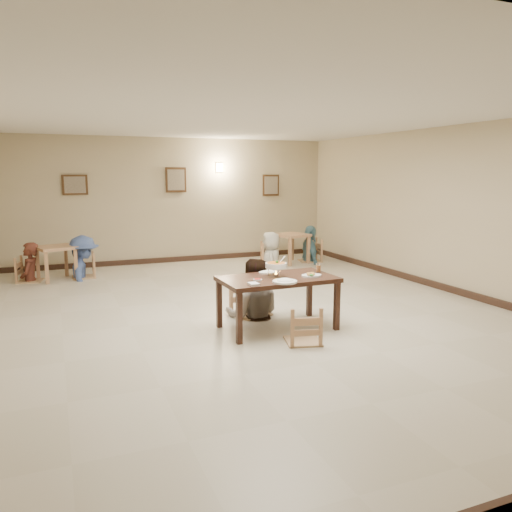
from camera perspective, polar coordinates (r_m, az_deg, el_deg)
name	(u,v)px	position (r m, az deg, el deg)	size (l,w,h in m)	color
floor	(246,313)	(7.81, -1.17, -6.57)	(10.00, 10.00, 0.00)	#BEB49E
ceiling	(245,114)	(7.55, -1.24, 15.87)	(10.00, 10.00, 0.00)	silver
wall_back	(172,201)	(12.32, -9.57, 6.25)	(10.00, 10.00, 0.00)	tan
wall_right	(452,210)	(9.70, 21.53, 4.92)	(10.00, 10.00, 0.00)	tan
baseboard_back	(174,259)	(12.45, -9.36, -0.38)	(8.00, 0.06, 0.12)	black
baseboard_right	(446,288)	(9.88, 20.91, -3.43)	(0.06, 10.00, 0.12)	black
picture_a	(75,185)	(11.98, -19.99, 7.65)	(0.55, 0.04, 0.45)	#392212
picture_b	(176,180)	(12.29, -9.13, 8.59)	(0.50, 0.04, 0.60)	#392212
picture_c	(271,185)	(13.08, 1.72, 8.08)	(0.45, 0.04, 0.55)	#392212
wall_sconce	(219,167)	(12.59, -4.21, 10.06)	(0.16, 0.05, 0.22)	#FFD88C
main_table	(278,283)	(6.91, 2.48, -3.08)	(1.59, 0.92, 0.74)	#391E14
chair_far	(251,281)	(7.60, -0.62, -2.93)	(0.50, 0.50, 1.05)	tan
chair_near	(303,307)	(6.42, 5.44, -5.84)	(0.44, 0.44, 0.93)	tan
main_diner	(253,259)	(7.47, -0.31, -0.31)	(0.86, 0.67, 1.78)	gray
curry_warmer	(276,265)	(6.91, 2.31, -1.08)	(0.33, 0.30, 0.27)	silver
rice_plate_far	(268,272)	(7.16, 1.41, -1.85)	(0.28, 0.28, 0.06)	white
rice_plate_near	(285,281)	(6.56, 3.32, -2.90)	(0.32, 0.32, 0.07)	white
fried_plate	(312,275)	(6.96, 6.37, -2.17)	(0.29, 0.29, 0.06)	white
chili_dish	(258,280)	(6.66, 0.18, -2.72)	(0.12, 0.12, 0.03)	white
napkin_cutlery	(254,284)	(6.40, -0.27, -3.21)	(0.15, 0.23, 0.03)	white
drink_glass	(318,268)	(7.27, 7.14, -1.38)	(0.07, 0.07, 0.13)	white
bg_table_left	(56,253)	(10.92, -21.89, 0.36)	(0.87, 0.87, 0.70)	tan
bg_table_right	(291,239)	(12.09, 4.04, 1.90)	(0.88, 0.88, 0.71)	tan
bg_chair_ll	(29,258)	(10.96, -24.52, -0.22)	(0.45, 0.45, 0.96)	tan
bg_chair_lr	(83,255)	(10.96, -19.20, 0.13)	(0.46, 0.46, 0.97)	tan
bg_chair_rl	(271,244)	(11.85, 1.74, 1.42)	(0.47, 0.47, 1.01)	tan
bg_chair_rr	(310,240)	(12.36, 6.22, 1.81)	(0.50, 0.50, 1.06)	tan
bg_diner_a	(28,243)	(10.91, -24.64, 1.40)	(0.58, 0.38, 1.58)	#53261C
bg_diner_b	(82,236)	(10.91, -19.31, 2.22)	(1.14, 0.66, 1.77)	#4C649D
bg_diner_c	(271,232)	(11.82, 1.75, 2.77)	(0.77, 0.50, 1.57)	silver
bg_diner_d	(311,226)	(12.32, 6.25, 3.48)	(1.04, 0.43, 1.78)	teal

